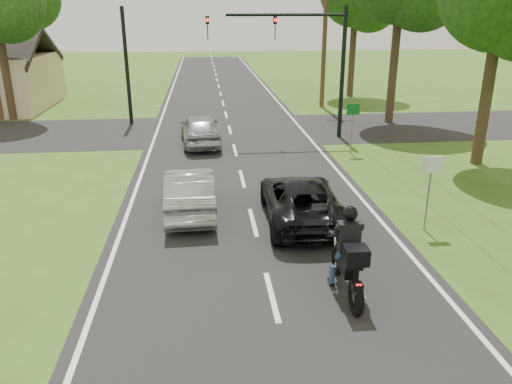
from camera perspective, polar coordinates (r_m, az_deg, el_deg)
ground at (r=10.89m, az=1.82°, el=-11.86°), size 140.00×140.00×0.00m
road at (r=20.05m, az=-2.05°, el=3.31°), size 8.00×100.00×0.01m
cross_road at (r=25.84m, az=-3.02°, el=7.10°), size 60.00×7.00×0.01m
motorcycle_rider at (r=10.77m, az=10.52°, el=-7.74°), size 0.66×2.35×2.02m
dark_suv at (r=14.37m, az=5.21°, el=-0.91°), size 2.22×4.59×1.26m
silver_sedan at (r=15.05m, az=-7.58°, el=0.12°), size 1.54×4.10×1.34m
silver_suv at (r=22.87m, az=-6.38°, el=7.14°), size 1.98×4.27×1.41m
traffic_signal at (r=23.68m, az=5.50°, el=15.98°), size 6.38×0.44×6.00m
signal_pole_far at (r=27.58m, az=-14.55°, el=13.63°), size 0.20×0.20×6.00m
utility_pole_far at (r=32.06m, az=7.91°, el=18.60°), size 1.60×0.28×10.00m
sign_white at (r=14.17m, az=19.37°, el=1.79°), size 0.55×0.07×2.12m
sign_green at (r=21.48m, az=11.00°, el=8.47°), size 0.55×0.07×2.12m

